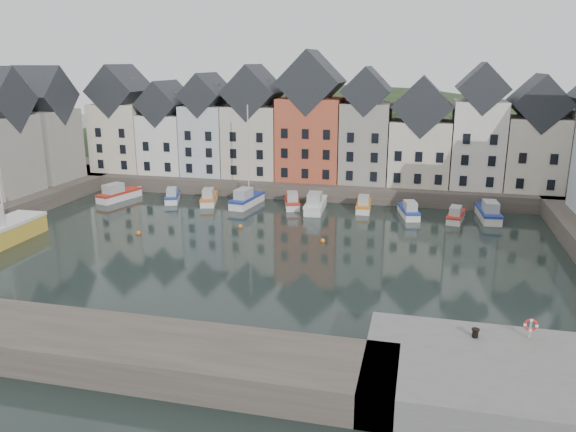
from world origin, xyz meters
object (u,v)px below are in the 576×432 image
(mooring_bollard, at_px, (475,333))
(boat_d, at_px, (246,199))
(boat_a, at_px, (118,194))
(life_ring_post, at_px, (531,325))

(mooring_bollard, bearing_deg, boat_d, 126.40)
(boat_a, relative_size, boat_d, 0.54)
(boat_a, distance_m, mooring_bollard, 55.25)
(boat_d, distance_m, mooring_bollard, 43.46)
(boat_a, height_order, boat_d, boat_d)
(boat_a, height_order, mooring_bollard, mooring_bollard)
(mooring_bollard, xyz_separation_m, life_ring_post, (3.17, 0.61, 0.55))
(mooring_bollard, relative_size, life_ring_post, 0.43)
(mooring_bollard, distance_m, life_ring_post, 3.28)
(mooring_bollard, bearing_deg, life_ring_post, 10.91)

